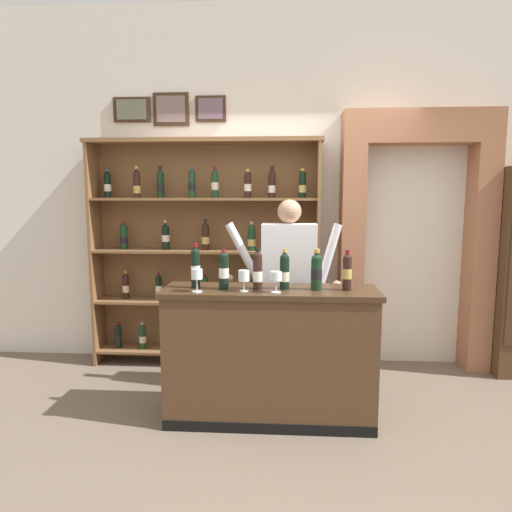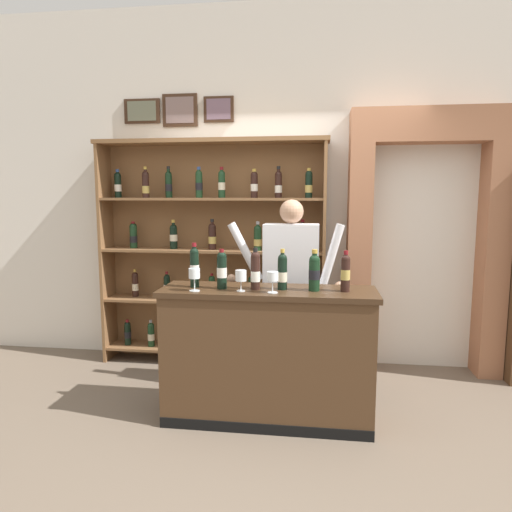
# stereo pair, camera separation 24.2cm
# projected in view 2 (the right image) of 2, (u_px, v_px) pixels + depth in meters

# --- Properties ---
(ground_plane) EXTENTS (14.00, 14.00, 0.02)m
(ground_plane) POSITION_uv_depth(u_px,v_px,m) (275.00, 421.00, 3.50)
(ground_plane) COLOR #6B5B4C
(back_wall) EXTENTS (12.00, 0.19, 3.54)m
(back_wall) POSITION_uv_depth(u_px,v_px,m) (289.00, 188.00, 4.64)
(back_wall) COLOR silver
(back_wall) RESTS_ON ground
(wine_shelf) EXTENTS (2.27, 0.34, 2.23)m
(wine_shelf) POSITION_uv_depth(u_px,v_px,m) (213.00, 247.00, 4.59)
(wine_shelf) COLOR brown
(wine_shelf) RESTS_ON ground
(archway_doorway) EXTENTS (1.43, 0.45, 2.48)m
(archway_doorway) POSITION_uv_depth(u_px,v_px,m) (423.00, 229.00, 4.39)
(archway_doorway) COLOR #9E6647
(archway_doorway) RESTS_ON ground
(tasting_counter) EXTENTS (1.59, 0.48, 1.01)m
(tasting_counter) POSITION_uv_depth(u_px,v_px,m) (268.00, 355.00, 3.44)
(tasting_counter) COLOR #4C331E
(tasting_counter) RESTS_ON ground
(shopkeeper) EXTENTS (0.99, 0.22, 1.66)m
(shopkeeper) POSITION_uv_depth(u_px,v_px,m) (291.00, 276.00, 3.83)
(shopkeeper) COLOR #2D3347
(shopkeeper) RESTS_ON ground
(tasting_bottle_riserva) EXTENTS (0.07, 0.07, 0.33)m
(tasting_bottle_riserva) POSITION_uv_depth(u_px,v_px,m) (195.00, 266.00, 3.43)
(tasting_bottle_riserva) COLOR black
(tasting_bottle_riserva) RESTS_ON tasting_counter
(tasting_bottle_vin_santo) EXTENTS (0.07, 0.07, 0.29)m
(tasting_bottle_vin_santo) POSITION_uv_depth(u_px,v_px,m) (222.00, 269.00, 3.37)
(tasting_bottle_vin_santo) COLOR black
(tasting_bottle_vin_santo) RESTS_ON tasting_counter
(tasting_bottle_prosecco) EXTENTS (0.07, 0.07, 0.31)m
(tasting_bottle_prosecco) POSITION_uv_depth(u_px,v_px,m) (255.00, 270.00, 3.34)
(tasting_bottle_prosecco) COLOR black
(tasting_bottle_prosecco) RESTS_ON tasting_counter
(tasting_bottle_bianco) EXTENTS (0.07, 0.07, 0.30)m
(tasting_bottle_bianco) POSITION_uv_depth(u_px,v_px,m) (282.00, 271.00, 3.34)
(tasting_bottle_bianco) COLOR black
(tasting_bottle_bianco) RESTS_ON tasting_counter
(tasting_bottle_rosso) EXTENTS (0.08, 0.08, 0.30)m
(tasting_bottle_rosso) POSITION_uv_depth(u_px,v_px,m) (314.00, 271.00, 3.30)
(tasting_bottle_rosso) COLOR black
(tasting_bottle_rosso) RESTS_ON tasting_counter
(tasting_bottle_chianti) EXTENTS (0.07, 0.07, 0.29)m
(tasting_bottle_chianti) POSITION_uv_depth(u_px,v_px,m) (345.00, 272.00, 3.27)
(tasting_bottle_chianti) COLOR black
(tasting_bottle_chianti) RESTS_ON tasting_counter
(wine_glass_center) EXTENTS (0.08, 0.08, 0.15)m
(wine_glass_center) POSITION_uv_depth(u_px,v_px,m) (241.00, 277.00, 3.28)
(wine_glass_center) COLOR silver
(wine_glass_center) RESTS_ON tasting_counter
(wine_glass_spare) EXTENTS (0.08, 0.08, 0.15)m
(wine_glass_spare) POSITION_uv_depth(u_px,v_px,m) (273.00, 278.00, 3.23)
(wine_glass_spare) COLOR silver
(wine_glass_spare) RESTS_ON tasting_counter
(wine_glass_left) EXTENTS (0.08, 0.08, 0.17)m
(wine_glass_left) POSITION_uv_depth(u_px,v_px,m) (194.00, 274.00, 3.29)
(wine_glass_left) COLOR silver
(wine_glass_left) RESTS_ON tasting_counter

